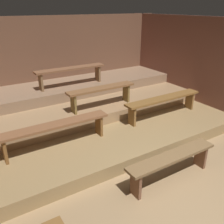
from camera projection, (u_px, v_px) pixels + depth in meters
ground at (112, 138)px, 5.31m from camera, size 6.16×5.86×0.08m
wall_back at (63, 61)px, 6.82m from camera, size 6.16×0.06×2.34m
wall_right at (205, 67)px, 6.15m from camera, size 0.06×5.86×2.34m
platform_lower at (97, 120)px, 5.77m from camera, size 5.36×3.70×0.24m
platform_middle at (84, 102)px, 6.19m from camera, size 5.36×2.38×0.24m
platform_upper at (74, 87)px, 6.52m from camera, size 5.36×1.29×0.24m
bench_floor_center at (172, 160)px, 3.86m from camera, size 1.63×0.27×0.45m
bench_lower_left at (55, 128)px, 4.32m from camera, size 1.97×0.27×0.45m
bench_lower_right at (163, 101)px, 5.55m from camera, size 1.97×0.27×0.45m
bench_middle_center at (101, 92)px, 5.44m from camera, size 1.58×0.27×0.45m
bench_upper_center at (71, 71)px, 6.09m from camera, size 1.76×0.27×0.45m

